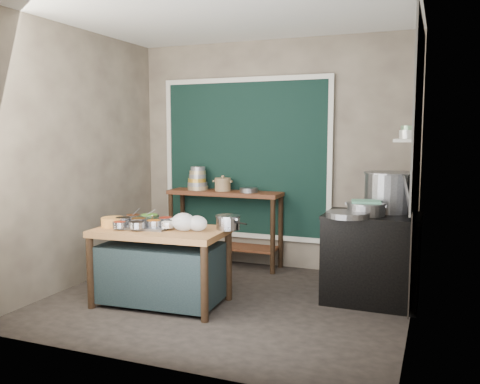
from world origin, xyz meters
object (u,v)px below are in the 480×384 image
at_px(condiment_tray, 146,226).
at_px(stock_pot, 389,192).
at_px(back_counter, 225,228).
at_px(stove_block, 371,259).
at_px(utensil_cup, 199,186).
at_px(prep_table, 161,266).
at_px(steamer, 366,209).
at_px(saucepan, 228,222).
at_px(yellow_basin, 113,222).
at_px(ceramic_crock, 223,185).

xyz_separation_m(condiment_tray, stock_pot, (2.20, 1.05, 0.32)).
relative_size(back_counter, condiment_tray, 2.82).
relative_size(stove_block, utensil_cup, 5.80).
relative_size(prep_table, steamer, 3.29).
xyz_separation_m(stove_block, saucepan, (-1.28, -0.63, 0.39)).
height_order(stove_block, stock_pot, stock_pot).
bearing_deg(condiment_tray, stock_pot, 25.51).
bearing_deg(utensil_cup, yellow_basin, -95.01).
bearing_deg(stove_block, back_counter, 158.98).
bearing_deg(prep_table, saucepan, 16.18).
xyz_separation_m(stock_pot, steamer, (-0.18, -0.32, -0.14)).
relative_size(condiment_tray, ceramic_crock, 2.41).
relative_size(prep_table, saucepan, 5.05).
bearing_deg(prep_table, ceramic_crock, 87.37).
height_order(condiment_tray, utensil_cup, utensil_cup).
height_order(stove_block, saucepan, saucepan).
bearing_deg(back_counter, steamer, -24.33).
bearing_deg(stock_pot, stove_block, -120.19).
bearing_deg(steamer, utensil_cup, 159.61).
xyz_separation_m(yellow_basin, steamer, (2.34, 0.82, 0.15)).
bearing_deg(ceramic_crock, stove_block, -20.75).
xyz_separation_m(utensil_cup, stock_pot, (2.38, -0.50, 0.08)).
bearing_deg(stock_pot, yellow_basin, -155.77).
bearing_deg(utensil_cup, saucepan, -54.14).
bearing_deg(stock_pot, back_counter, 165.67).
relative_size(prep_table, back_counter, 0.86).
bearing_deg(condiment_tray, utensil_cup, 96.54).
height_order(prep_table, yellow_basin, yellow_basin).
bearing_deg(saucepan, steamer, 47.97).
height_order(back_counter, saucepan, back_counter).
height_order(back_counter, stock_pot, stock_pot).
relative_size(prep_table, stock_pot, 2.43).
relative_size(prep_table, ceramic_crock, 5.85).
xyz_separation_m(stove_block, yellow_basin, (-2.39, -0.92, 0.37)).
relative_size(stove_block, yellow_basin, 3.79).
distance_m(back_counter, stove_block, 2.04).
bearing_deg(ceramic_crock, yellow_basin, -105.83).
xyz_separation_m(prep_table, stove_block, (1.90, 0.85, 0.05)).
relative_size(back_counter, ceramic_crock, 6.79).
distance_m(stove_block, steamer, 0.53).
bearing_deg(stove_block, steamer, -117.58).
bearing_deg(back_counter, stove_block, -21.02).
xyz_separation_m(back_counter, stove_block, (1.90, -0.73, -0.05)).
bearing_deg(prep_table, utensil_cup, 99.09).
bearing_deg(back_counter, saucepan, -65.55).
height_order(prep_table, stock_pot, stock_pot).
height_order(back_counter, steamer, steamer).
bearing_deg(ceramic_crock, condiment_tray, -95.38).
distance_m(condiment_tray, saucepan, 0.82).
bearing_deg(prep_table, stock_pot, 24.15).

